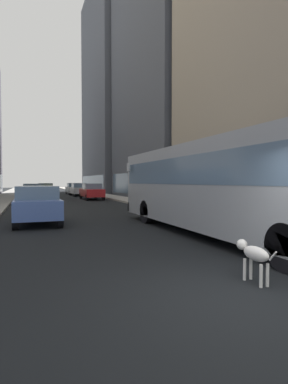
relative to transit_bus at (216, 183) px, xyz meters
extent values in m
plane|color=black|center=(-2.80, 29.98, -1.78)|extent=(120.00, 120.00, 0.00)
cube|color=gray|center=(-8.50, 29.98, -1.70)|extent=(2.40, 110.00, 0.15)
cube|color=#9E9991|center=(2.90, 29.98, -1.70)|extent=(2.40, 110.00, 0.15)
cube|color=slate|center=(5.11, 2.43, -0.18)|extent=(0.08, 20.60, 2.40)
cube|color=#4C515B|center=(9.10, 23.20, 12.54)|extent=(8.69, 17.32, 28.64)
cube|color=slate|center=(4.78, 23.20, -0.18)|extent=(0.08, 15.59, 2.40)
cube|color=#4C515B|center=(9.10, 42.07, 15.58)|extent=(10.23, 19.26, 34.71)
cube|color=slate|center=(4.01, 42.07, -0.18)|extent=(0.08, 17.33, 2.40)
cube|color=#999EA3|center=(0.00, -0.01, -0.10)|extent=(2.55, 11.50, 2.75)
cube|color=slate|center=(0.00, -0.01, 0.39)|extent=(2.57, 11.04, 0.90)
cube|color=black|center=(0.00, 5.69, -1.23)|extent=(2.55, 0.16, 0.44)
cylinder|color=black|center=(-1.12, 3.54, -1.28)|extent=(0.30, 1.00, 1.00)
cylinder|color=black|center=(1.13, 3.54, -1.28)|extent=(0.30, 1.00, 1.00)
cylinder|color=black|center=(-1.12, -4.16, -1.28)|extent=(0.30, 1.00, 1.00)
cube|color=silver|center=(-1.45, 5.14, 0.72)|extent=(0.08, 0.24, 0.40)
cube|color=#4C6BB7|center=(-5.60, 5.16, -1.08)|extent=(1.83, 4.13, 0.75)
cube|color=slate|center=(-5.60, 4.95, -0.43)|extent=(1.69, 1.86, 0.55)
cylinder|color=black|center=(-6.41, 6.81, -1.46)|extent=(0.22, 0.64, 0.64)
cylinder|color=black|center=(-4.79, 6.81, -1.46)|extent=(0.22, 0.64, 0.64)
cylinder|color=black|center=(-6.41, 3.51, -1.46)|extent=(0.22, 0.64, 0.64)
cylinder|color=black|center=(-4.79, 3.51, -1.46)|extent=(0.22, 0.64, 0.64)
cube|color=yellow|center=(-4.00, 31.10, -1.08)|extent=(1.80, 4.61, 0.75)
cube|color=slate|center=(-4.00, 30.87, -0.43)|extent=(1.66, 2.07, 0.55)
cylinder|color=black|center=(-4.79, 32.98, -1.46)|extent=(0.22, 0.64, 0.64)
cylinder|color=black|center=(-3.21, 32.98, -1.46)|extent=(0.22, 0.64, 0.64)
cylinder|color=black|center=(-4.79, 29.21, -1.46)|extent=(0.22, 0.64, 0.64)
cylinder|color=black|center=(-3.21, 29.21, -1.46)|extent=(0.22, 0.64, 0.64)
cube|color=#B7BABF|center=(0.00, 29.93, -1.08)|extent=(1.77, 4.57, 0.75)
cube|color=slate|center=(0.00, 29.70, -0.43)|extent=(1.63, 2.06, 0.55)
cylinder|color=black|center=(-0.78, 31.79, -1.46)|extent=(0.22, 0.64, 0.64)
cylinder|color=black|center=(0.78, 31.79, -1.46)|extent=(0.22, 0.64, 0.64)
cylinder|color=black|center=(-0.78, 28.06, -1.46)|extent=(0.22, 0.64, 0.64)
cylinder|color=black|center=(0.78, 28.06, -1.46)|extent=(0.22, 0.64, 0.64)
cube|color=red|center=(0.00, 21.74, -1.08)|extent=(1.78, 4.49, 0.75)
cube|color=slate|center=(0.00, 21.52, -0.43)|extent=(1.64, 2.02, 0.55)
cylinder|color=black|center=(-0.78, 23.57, -1.46)|extent=(0.22, 0.64, 0.64)
cylinder|color=black|center=(0.78, 23.57, -1.46)|extent=(0.22, 0.64, 0.64)
cylinder|color=black|center=(-0.78, 19.92, -1.46)|extent=(0.22, 0.64, 0.64)
cylinder|color=black|center=(0.78, 19.92, -1.46)|extent=(0.22, 0.64, 0.64)
cube|color=black|center=(-5.60, 21.76, -1.08)|extent=(1.71, 4.55, 0.75)
cube|color=slate|center=(-5.60, 21.53, -0.43)|extent=(1.57, 2.05, 0.55)
cylinder|color=black|center=(-6.34, 23.62, -1.46)|extent=(0.22, 0.64, 0.64)
cylinder|color=black|center=(-4.86, 23.62, -1.46)|extent=(0.22, 0.64, 0.64)
cylinder|color=black|center=(-6.34, 19.90, -1.46)|extent=(0.22, 0.64, 0.64)
cylinder|color=black|center=(-4.86, 19.90, -1.46)|extent=(0.22, 0.64, 0.64)
cube|color=slate|center=(0.00, 35.01, -1.08)|extent=(1.76, 4.57, 0.75)
cube|color=slate|center=(0.00, 34.78, -0.43)|extent=(1.62, 2.05, 0.55)
cylinder|color=black|center=(-0.77, 36.88, -1.46)|extent=(0.22, 0.64, 0.64)
cylinder|color=black|center=(0.77, 36.88, -1.46)|extent=(0.22, 0.64, 0.64)
cylinder|color=black|center=(-0.77, 33.14, -1.46)|extent=(0.22, 0.64, 0.64)
cylinder|color=black|center=(0.77, 33.14, -1.46)|extent=(0.22, 0.64, 0.64)
ellipsoid|color=white|center=(-2.17, -4.44, -1.25)|extent=(0.22, 0.60, 0.26)
sphere|color=white|center=(-2.17, -4.06, -1.16)|extent=(0.20, 0.20, 0.20)
sphere|color=black|center=(-2.23, -4.04, -1.14)|extent=(0.07, 0.07, 0.07)
sphere|color=black|center=(-2.11, -4.04, -1.14)|extent=(0.07, 0.07, 0.07)
cylinder|color=white|center=(-2.17, -4.84, -1.20)|extent=(0.03, 0.16, 0.19)
cylinder|color=white|center=(-2.24, -4.23, -1.58)|extent=(0.06, 0.06, 0.40)
cylinder|color=white|center=(-2.10, -4.23, -1.58)|extent=(0.06, 0.06, 0.40)
cylinder|color=white|center=(-2.24, -4.65, -1.58)|extent=(0.06, 0.06, 0.40)
cylinder|color=white|center=(-2.10, -4.65, -1.58)|extent=(0.06, 0.06, 0.40)
sphere|color=black|center=(-2.12, -4.34, -1.21)|extent=(0.04, 0.04, 0.04)
sphere|color=black|center=(-2.23, -4.52, -1.23)|extent=(0.04, 0.04, 0.04)
sphere|color=black|center=(-2.15, -4.62, -1.19)|extent=(0.04, 0.04, 0.04)
camera|label=1|loc=(-5.93, -8.73, 0.03)|focal=28.44mm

